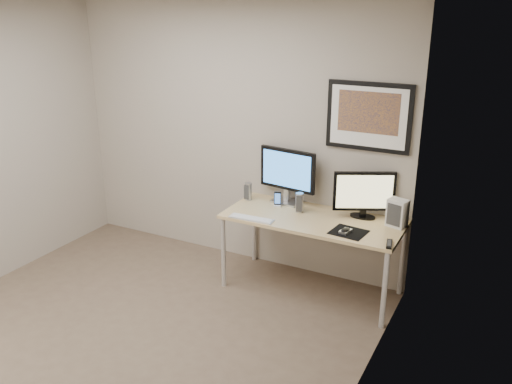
{
  "coord_description": "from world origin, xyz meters",
  "views": [
    {
      "loc": [
        2.62,
        -2.88,
        2.57
      ],
      "look_at": [
        0.55,
        1.1,
        0.98
      ],
      "focal_mm": 38.0,
      "sensor_mm": 36.0,
      "label": 1
    }
  ],
  "objects_px": {
    "keyboard": "(251,218)",
    "speaker_right": "(299,203)",
    "monitor_tv": "(364,193)",
    "monitor_large": "(287,173)",
    "phone_dock": "(278,199)",
    "desk": "(313,224)",
    "framed_art": "(369,117)",
    "speaker_left": "(248,191)",
    "fan_unit": "(397,213)"
  },
  "relations": [
    {
      "from": "speaker_left",
      "to": "fan_unit",
      "type": "bearing_deg",
      "value": 5.95
    },
    {
      "from": "monitor_large",
      "to": "speaker_right",
      "type": "distance_m",
      "value": 0.33
    },
    {
      "from": "keyboard",
      "to": "speaker_right",
      "type": "bearing_deg",
      "value": 46.86
    },
    {
      "from": "framed_art",
      "to": "fan_unit",
      "type": "bearing_deg",
      "value": -26.69
    },
    {
      "from": "speaker_right",
      "to": "desk",
      "type": "bearing_deg",
      "value": -43.92
    },
    {
      "from": "desk",
      "to": "monitor_large",
      "type": "bearing_deg",
      "value": 146.47
    },
    {
      "from": "speaker_left",
      "to": "monitor_tv",
      "type": "bearing_deg",
      "value": 8.99
    },
    {
      "from": "speaker_left",
      "to": "fan_unit",
      "type": "relative_size",
      "value": 0.7
    },
    {
      "from": "monitor_large",
      "to": "phone_dock",
      "type": "height_order",
      "value": "monitor_large"
    },
    {
      "from": "desk",
      "to": "framed_art",
      "type": "distance_m",
      "value": 1.07
    },
    {
      "from": "monitor_large",
      "to": "fan_unit",
      "type": "bearing_deg",
      "value": 2.56
    },
    {
      "from": "monitor_tv",
      "to": "monitor_large",
      "type": "bearing_deg",
      "value": 150.77
    },
    {
      "from": "keyboard",
      "to": "desk",
      "type": "bearing_deg",
      "value": 28.37
    },
    {
      "from": "framed_art",
      "to": "monitor_large",
      "type": "relative_size",
      "value": 1.29
    },
    {
      "from": "speaker_left",
      "to": "speaker_right",
      "type": "bearing_deg",
      "value": -1.33
    },
    {
      "from": "framed_art",
      "to": "speaker_right",
      "type": "height_order",
      "value": "framed_art"
    },
    {
      "from": "framed_art",
      "to": "speaker_left",
      "type": "distance_m",
      "value": 1.37
    },
    {
      "from": "speaker_left",
      "to": "speaker_right",
      "type": "relative_size",
      "value": 0.94
    },
    {
      "from": "framed_art",
      "to": "desk",
      "type": "bearing_deg",
      "value": -136.54
    },
    {
      "from": "keyboard",
      "to": "framed_art",
      "type": "bearing_deg",
      "value": 34.23
    },
    {
      "from": "monitor_large",
      "to": "speaker_right",
      "type": "xyz_separation_m",
      "value": [
        0.2,
        -0.17,
        -0.2
      ]
    },
    {
      "from": "speaker_right",
      "to": "keyboard",
      "type": "relative_size",
      "value": 0.44
    },
    {
      "from": "desk",
      "to": "framed_art",
      "type": "bearing_deg",
      "value": 43.46
    },
    {
      "from": "fan_unit",
      "to": "framed_art",
      "type": "bearing_deg",
      "value": 169.56
    },
    {
      "from": "monitor_large",
      "to": "speaker_left",
      "type": "height_order",
      "value": "monitor_large"
    },
    {
      "from": "speaker_left",
      "to": "fan_unit",
      "type": "distance_m",
      "value": 1.45
    },
    {
      "from": "desk",
      "to": "fan_unit",
      "type": "relative_size",
      "value": 6.51
    },
    {
      "from": "framed_art",
      "to": "fan_unit",
      "type": "xyz_separation_m",
      "value": [
        0.36,
        -0.18,
        -0.77
      ]
    },
    {
      "from": "monitor_large",
      "to": "speaker_right",
      "type": "bearing_deg",
      "value": -32.58
    },
    {
      "from": "keyboard",
      "to": "fan_unit",
      "type": "bearing_deg",
      "value": 17.66
    },
    {
      "from": "monitor_tv",
      "to": "keyboard",
      "type": "xyz_separation_m",
      "value": [
        -0.87,
        -0.49,
        -0.22
      ]
    },
    {
      "from": "monitor_large",
      "to": "desk",
      "type": "bearing_deg",
      "value": -25.99
    },
    {
      "from": "desk",
      "to": "speaker_right",
      "type": "bearing_deg",
      "value": 155.99
    },
    {
      "from": "monitor_tv",
      "to": "speaker_right",
      "type": "height_order",
      "value": "monitor_tv"
    },
    {
      "from": "desk",
      "to": "keyboard",
      "type": "relative_size",
      "value": 3.87
    },
    {
      "from": "framed_art",
      "to": "monitor_large",
      "type": "xyz_separation_m",
      "value": [
        -0.72,
        -0.09,
        -0.6
      ]
    },
    {
      "from": "phone_dock",
      "to": "keyboard",
      "type": "bearing_deg",
      "value": -120.49
    },
    {
      "from": "monitor_tv",
      "to": "fan_unit",
      "type": "height_order",
      "value": "monitor_tv"
    },
    {
      "from": "speaker_left",
      "to": "fan_unit",
      "type": "xyz_separation_m",
      "value": [
        1.45,
        0.01,
        0.04
      ]
    },
    {
      "from": "phone_dock",
      "to": "fan_unit",
      "type": "bearing_deg",
      "value": -18.16
    },
    {
      "from": "phone_dock",
      "to": "monitor_tv",
      "type": "bearing_deg",
      "value": -13.13
    },
    {
      "from": "speaker_right",
      "to": "fan_unit",
      "type": "xyz_separation_m",
      "value": [
        0.88,
        0.08,
        0.03
      ]
    },
    {
      "from": "speaker_right",
      "to": "keyboard",
      "type": "bearing_deg",
      "value": -150.54
    },
    {
      "from": "desk",
      "to": "framed_art",
      "type": "relative_size",
      "value": 2.13
    },
    {
      "from": "monitor_tv",
      "to": "keyboard",
      "type": "relative_size",
      "value": 1.22
    },
    {
      "from": "monitor_tv",
      "to": "desk",
      "type": "bearing_deg",
      "value": -178.42
    },
    {
      "from": "framed_art",
      "to": "fan_unit",
      "type": "relative_size",
      "value": 3.05
    },
    {
      "from": "speaker_right",
      "to": "phone_dock",
      "type": "height_order",
      "value": "speaker_right"
    },
    {
      "from": "desk",
      "to": "monitor_large",
      "type": "height_order",
      "value": "monitor_large"
    },
    {
      "from": "monitor_large",
      "to": "monitor_tv",
      "type": "bearing_deg",
      "value": 4.88
    }
  ]
}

